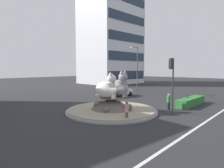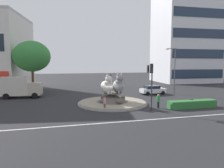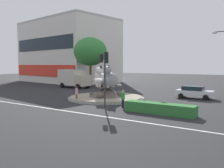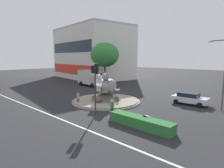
{
  "view_description": "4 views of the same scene",
  "coord_description": "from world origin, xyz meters",
  "px_view_note": "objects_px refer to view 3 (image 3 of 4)",
  "views": [
    {
      "loc": [
        -13.83,
        -12.69,
        4.29
      ],
      "look_at": [
        -0.25,
        -0.29,
        2.81
      ],
      "focal_mm": 30.56,
      "sensor_mm": 36.0,
      "label": 1
    },
    {
      "loc": [
        -6.54,
        -25.41,
        5.38
      ],
      "look_at": [
        -0.02,
        0.14,
        2.62
      ],
      "focal_mm": 32.5,
      "sensor_mm": 36.0,
      "label": 2
    },
    {
      "loc": [
        16.32,
        -23.26,
        4.11
      ],
      "look_at": [
        0.51,
        0.52,
        1.78
      ],
      "focal_mm": 38.27,
      "sensor_mm": 36.0,
      "label": 3
    },
    {
      "loc": [
        17.52,
        -17.63,
        5.93
      ],
      "look_at": [
        1.05,
        0.05,
        2.52
      ],
      "focal_mm": 30.35,
      "sensor_mm": 36.0,
      "label": 4
    }
  ],
  "objects_px": {
    "pedestrian_green_shirt": "(123,98)",
    "delivery_box_truck": "(73,78)",
    "broadleaf_tree_behind_island": "(90,52)",
    "litter_bin": "(164,108)",
    "cat_statue_grey": "(110,79)",
    "cat_statue_white": "(101,79)",
    "pedestrian_pink_shirt": "(77,93)",
    "traffic_light_mast": "(105,67)",
    "shophouse_block": "(68,52)",
    "sedan_on_far_lane": "(194,92)"
  },
  "relations": [
    {
      "from": "shophouse_block",
      "to": "pedestrian_green_shirt",
      "type": "xyz_separation_m",
      "value": [
        29.26,
        -22.95,
        -6.3
      ]
    },
    {
      "from": "cat_statue_grey",
      "to": "traffic_light_mast",
      "type": "distance_m",
      "value": 5.23
    },
    {
      "from": "traffic_light_mast",
      "to": "broadleaf_tree_behind_island",
      "type": "distance_m",
      "value": 21.28
    },
    {
      "from": "broadleaf_tree_behind_island",
      "to": "litter_bin",
      "type": "height_order",
      "value": "broadleaf_tree_behind_island"
    },
    {
      "from": "pedestrian_green_shirt",
      "to": "pedestrian_pink_shirt",
      "type": "distance_m",
      "value": 6.43
    },
    {
      "from": "broadleaf_tree_behind_island",
      "to": "litter_bin",
      "type": "distance_m",
      "value": 25.67
    },
    {
      "from": "delivery_box_truck",
      "to": "pedestrian_green_shirt",
      "type": "bearing_deg",
      "value": -30.08
    },
    {
      "from": "cat_statue_white",
      "to": "cat_statue_grey",
      "type": "relative_size",
      "value": 1.01
    },
    {
      "from": "cat_statue_grey",
      "to": "broadleaf_tree_behind_island",
      "type": "distance_m",
      "value": 16.75
    },
    {
      "from": "pedestrian_pink_shirt",
      "to": "delivery_box_truck",
      "type": "xyz_separation_m",
      "value": [
        -10.95,
        11.32,
        0.82
      ]
    },
    {
      "from": "shophouse_block",
      "to": "sedan_on_far_lane",
      "type": "height_order",
      "value": "shophouse_block"
    },
    {
      "from": "shophouse_block",
      "to": "pedestrian_pink_shirt",
      "type": "relative_size",
      "value": 14.87
    },
    {
      "from": "cat_statue_white",
      "to": "cat_statue_grey",
      "type": "height_order",
      "value": "cat_statue_grey"
    },
    {
      "from": "cat_statue_white",
      "to": "pedestrian_green_shirt",
      "type": "height_order",
      "value": "cat_statue_white"
    },
    {
      "from": "cat_statue_white",
      "to": "traffic_light_mast",
      "type": "bearing_deg",
      "value": 25.22
    },
    {
      "from": "pedestrian_pink_shirt",
      "to": "litter_bin",
      "type": "height_order",
      "value": "pedestrian_pink_shirt"
    },
    {
      "from": "pedestrian_green_shirt",
      "to": "delivery_box_truck",
      "type": "distance_m",
      "value": 21.04
    },
    {
      "from": "litter_bin",
      "to": "sedan_on_far_lane",
      "type": "bearing_deg",
      "value": 91.14
    },
    {
      "from": "shophouse_block",
      "to": "traffic_light_mast",
      "type": "bearing_deg",
      "value": -32.36
    },
    {
      "from": "cat_statue_grey",
      "to": "sedan_on_far_lane",
      "type": "height_order",
      "value": "cat_statue_grey"
    },
    {
      "from": "traffic_light_mast",
      "to": "delivery_box_truck",
      "type": "xyz_separation_m",
      "value": [
        -15.91,
        12.79,
        -2.16
      ]
    },
    {
      "from": "pedestrian_green_shirt",
      "to": "delivery_box_truck",
      "type": "relative_size",
      "value": 0.27
    },
    {
      "from": "pedestrian_green_shirt",
      "to": "litter_bin",
      "type": "xyz_separation_m",
      "value": [
        4.28,
        -0.3,
        -0.44
      ]
    },
    {
      "from": "cat_statue_white",
      "to": "cat_statue_grey",
      "type": "xyz_separation_m",
      "value": [
        1.52,
        -0.23,
        0.06
      ]
    },
    {
      "from": "shophouse_block",
      "to": "pedestrian_green_shirt",
      "type": "distance_m",
      "value": 37.71
    },
    {
      "from": "pedestrian_pink_shirt",
      "to": "litter_bin",
      "type": "xyz_separation_m",
      "value": [
        10.7,
        -0.82,
        -0.44
      ]
    },
    {
      "from": "traffic_light_mast",
      "to": "litter_bin",
      "type": "height_order",
      "value": "traffic_light_mast"
    },
    {
      "from": "cat_statue_white",
      "to": "sedan_on_far_lane",
      "type": "height_order",
      "value": "cat_statue_white"
    },
    {
      "from": "broadleaf_tree_behind_island",
      "to": "pedestrian_pink_shirt",
      "type": "bearing_deg",
      "value": -56.59
    },
    {
      "from": "cat_statue_white",
      "to": "litter_bin",
      "type": "bearing_deg",
      "value": 52.48
    },
    {
      "from": "cat_statue_grey",
      "to": "pedestrian_green_shirt",
      "type": "xyz_separation_m",
      "value": [
        3.87,
        -3.49,
        -1.58
      ]
    },
    {
      "from": "traffic_light_mast",
      "to": "sedan_on_far_lane",
      "type": "xyz_separation_m",
      "value": [
        5.53,
        10.96,
        -3.07
      ]
    },
    {
      "from": "delivery_box_truck",
      "to": "litter_bin",
      "type": "relative_size",
      "value": 6.93
    },
    {
      "from": "cat_statue_white",
      "to": "traffic_light_mast",
      "type": "distance_m",
      "value": 6.26
    },
    {
      "from": "cat_statue_grey",
      "to": "litter_bin",
      "type": "relative_size",
      "value": 3.0
    },
    {
      "from": "cat_statue_white",
      "to": "delivery_box_truck",
      "type": "height_order",
      "value": "cat_statue_white"
    },
    {
      "from": "cat_statue_white",
      "to": "broadleaf_tree_behind_island",
      "type": "distance_m",
      "value": 15.57
    },
    {
      "from": "pedestrian_green_shirt",
      "to": "delivery_box_truck",
      "type": "bearing_deg",
      "value": -0.5
    },
    {
      "from": "cat_statue_grey",
      "to": "sedan_on_far_lane",
      "type": "xyz_separation_m",
      "value": [
        7.94,
        6.53,
        -1.68
      ]
    },
    {
      "from": "cat_statue_grey",
      "to": "sedan_on_far_lane",
      "type": "bearing_deg",
      "value": 129.48
    },
    {
      "from": "pedestrian_pink_shirt",
      "to": "cat_statue_grey",
      "type": "bearing_deg",
      "value": 172.29
    },
    {
      "from": "delivery_box_truck",
      "to": "cat_statue_grey",
      "type": "bearing_deg",
      "value": -27.55
    },
    {
      "from": "cat_statue_grey",
      "to": "cat_statue_white",
      "type": "bearing_deg",
      "value": -98.41
    },
    {
      "from": "pedestrian_green_shirt",
      "to": "sedan_on_far_lane",
      "type": "height_order",
      "value": "pedestrian_green_shirt"
    },
    {
      "from": "traffic_light_mast",
      "to": "cat_statue_grey",
      "type": "bearing_deg",
      "value": 36.84
    },
    {
      "from": "pedestrian_green_shirt",
      "to": "sedan_on_far_lane",
      "type": "xyz_separation_m",
      "value": [
        4.08,
        10.02,
        -0.1
      ]
    },
    {
      "from": "traffic_light_mast",
      "to": "delivery_box_truck",
      "type": "relative_size",
      "value": 0.85
    },
    {
      "from": "cat_statue_white",
      "to": "litter_bin",
      "type": "distance_m",
      "value": 10.65
    },
    {
      "from": "litter_bin",
      "to": "traffic_light_mast",
      "type": "bearing_deg",
      "value": -173.62
    },
    {
      "from": "pedestrian_pink_shirt",
      "to": "traffic_light_mast",
      "type": "bearing_deg",
      "value": 106.51
    }
  ]
}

